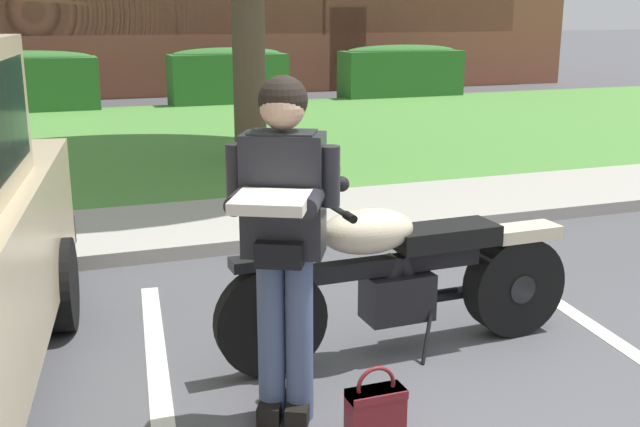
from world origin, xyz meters
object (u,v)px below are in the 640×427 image
(handbag, at_px, (376,407))
(hedge_right, at_px, (401,70))
(hedge_center_right, at_px, (228,75))
(motorcycle, at_px, (414,274))
(rider_person, at_px, (283,225))
(hedge_center_left, at_px, (23,81))
(brick_building, at_px, (152,14))

(handbag, height_order, hedge_right, hedge_right)
(hedge_center_right, xyz_separation_m, hedge_right, (4.15, 0.00, 0.00))
(motorcycle, bearing_deg, rider_person, -151.91)
(handbag, distance_m, hedge_center_right, 13.70)
(hedge_center_right, bearing_deg, hedge_center_left, 180.00)
(hedge_center_right, relative_size, brick_building, 0.11)
(hedge_center_right, distance_m, hedge_right, 4.15)
(handbag, distance_m, hedge_right, 15.02)
(rider_person, height_order, hedge_center_right, rider_person)
(hedge_center_left, distance_m, hedge_center_right, 4.15)
(handbag, height_order, brick_building, brick_building)
(hedge_right, bearing_deg, motorcycle, -115.46)
(motorcycle, relative_size, handbag, 6.23)
(rider_person, height_order, handbag, rider_person)
(motorcycle, relative_size, rider_person, 1.32)
(handbag, bearing_deg, hedge_center_left, 97.12)
(hedge_center_left, relative_size, hedge_right, 0.99)
(rider_person, distance_m, hedge_center_right, 13.48)
(hedge_center_right, height_order, hedge_right, same)
(motorcycle, bearing_deg, handbag, -126.53)
(motorcycle, distance_m, handbag, 1.07)
(motorcycle, distance_m, rider_person, 1.21)
(rider_person, relative_size, hedge_center_left, 0.60)
(motorcycle, xyz_separation_m, hedge_center_left, (-2.28, 12.66, 0.17))
(rider_person, bearing_deg, hedge_center_right, 77.86)
(motorcycle, distance_m, hedge_right, 14.02)
(motorcycle, height_order, rider_person, rider_person)
(handbag, bearing_deg, rider_person, 140.23)
(handbag, height_order, hedge_center_right, hedge_center_right)
(handbag, xyz_separation_m, hedge_center_left, (-1.68, 13.47, 0.51))
(rider_person, bearing_deg, hedge_center_left, 95.73)
(motorcycle, bearing_deg, hedge_center_right, 81.60)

